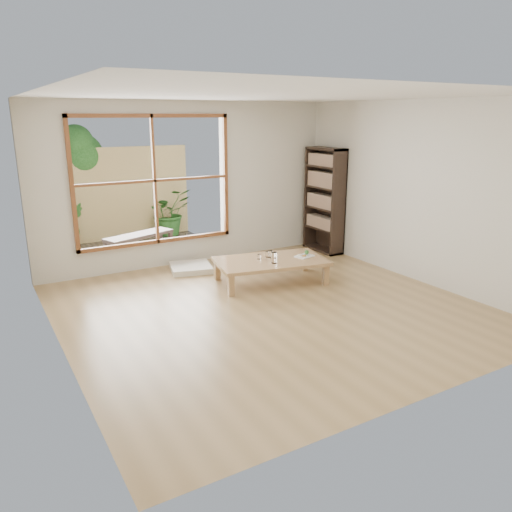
{
  "coord_description": "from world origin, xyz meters",
  "views": [
    {
      "loc": [
        -3.16,
        -5.07,
        2.38
      ],
      "look_at": [
        0.11,
        0.51,
        0.55
      ],
      "focal_mm": 35.0,
      "sensor_mm": 36.0,
      "label": 1
    }
  ],
  "objects_px": {
    "bookshelf": "(324,200)",
    "garden_bench": "(139,237)",
    "low_table": "(271,262)",
    "food_tray": "(305,255)"
  },
  "relations": [
    {
      "from": "bookshelf",
      "to": "garden_bench",
      "type": "height_order",
      "value": "bookshelf"
    },
    {
      "from": "bookshelf",
      "to": "garden_bench",
      "type": "distance_m",
      "value": 3.31
    },
    {
      "from": "low_table",
      "to": "food_tray",
      "type": "height_order",
      "value": "food_tray"
    },
    {
      "from": "bookshelf",
      "to": "food_tray",
      "type": "xyz_separation_m",
      "value": [
        -1.25,
        -1.16,
        -0.55
      ]
    },
    {
      "from": "low_table",
      "to": "bookshelf",
      "type": "xyz_separation_m",
      "value": [
        1.77,
        1.05,
        0.61
      ]
    },
    {
      "from": "bookshelf",
      "to": "food_tray",
      "type": "height_order",
      "value": "bookshelf"
    },
    {
      "from": "food_tray",
      "to": "garden_bench",
      "type": "height_order",
      "value": "food_tray"
    },
    {
      "from": "food_tray",
      "to": "garden_bench",
      "type": "bearing_deg",
      "value": 112.67
    },
    {
      "from": "garden_bench",
      "to": "low_table",
      "type": "bearing_deg",
      "value": -81.56
    },
    {
      "from": "low_table",
      "to": "bookshelf",
      "type": "distance_m",
      "value": 2.15
    }
  ]
}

